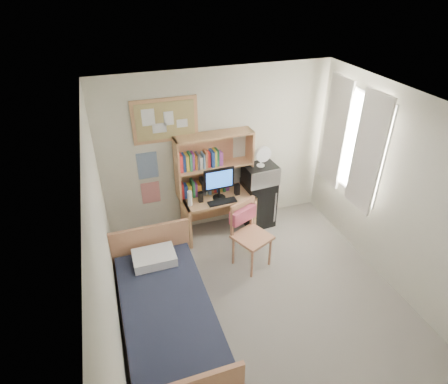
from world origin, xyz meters
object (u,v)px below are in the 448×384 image
object	(u,v)px
desk	(218,214)
monitor	(219,184)
speaker_left	(201,197)
speaker_right	(237,189)
mini_fridge	(258,202)
desk_fan	(261,157)
desk_chair	(252,237)
bulletin_board	(165,120)
microwave	(260,174)
bed	(168,321)

from	to	relation	value
desk	monitor	world-z (taller)	monitor
speaker_left	speaker_right	distance (m)	0.60
desk	speaker_left	xyz separation A→B (m)	(-0.30, -0.07, 0.43)
mini_fridge	monitor	bearing A→B (deg)	-175.90
desk_fan	desk_chair	bearing A→B (deg)	-121.89
bulletin_board	desk	distance (m)	1.74
mini_fridge	microwave	distance (m)	0.55
desk_chair	speaker_right	bearing A→B (deg)	60.60
bed	desk_fan	xyz separation A→B (m)	(1.89, 1.81, 0.98)
desk	monitor	size ratio (longest dim) A/B	2.19
speaker_right	monitor	bearing A→B (deg)	180.00
mini_fridge	microwave	bearing A→B (deg)	-90.00
monitor	microwave	distance (m)	0.72
desk_chair	desk	bearing A→B (deg)	79.71
bulletin_board	speaker_right	size ratio (longest dim) A/B	5.19
mini_fridge	desk_chair	bearing A→B (deg)	-121.32
desk	speaker_right	distance (m)	0.53
bulletin_board	microwave	bearing A→B (deg)	-10.74
bulletin_board	bed	bearing A→B (deg)	-103.44
bed	microwave	bearing A→B (deg)	43.25
mini_fridge	bed	xyz separation A→B (m)	(-1.89, -1.83, -0.12)
desk	desk_fan	world-z (taller)	desk_fan
desk	monitor	xyz separation A→B (m)	(0.00, -0.06, 0.60)
desk_fan	microwave	bearing A→B (deg)	-93.90
monitor	speaker_left	bearing A→B (deg)	180.00
monitor	bed	bearing A→B (deg)	-126.38
mini_fridge	bed	distance (m)	2.63
desk	bed	world-z (taller)	desk
monitor	speaker_left	world-z (taller)	monitor
mini_fridge	speaker_left	size ratio (longest dim) A/B	4.88
desk_chair	monitor	bearing A→B (deg)	80.51
bed	desk_chair	bearing A→B (deg)	31.76
mini_fridge	speaker_left	world-z (taller)	speaker_left
desk_chair	bed	bearing A→B (deg)	-171.89
bulletin_board	desk_chair	distance (m)	2.05
desk_chair	mini_fridge	distance (m)	1.07
speaker_right	bed	bearing A→B (deg)	-132.47
speaker_left	bed	bearing A→B (deg)	-119.17
bed	speaker_left	xyz separation A→B (m)	(0.87, 1.71, 0.50)
speaker_right	microwave	bearing A→B (deg)	7.31
desk_chair	monitor	world-z (taller)	monitor
speaker_left	microwave	world-z (taller)	microwave
bulletin_board	monitor	xyz separation A→B (m)	(0.68, -0.34, -0.97)
desk	mini_fridge	distance (m)	0.72
bed	speaker_right	bearing A→B (deg)	49.19
bulletin_board	mini_fridge	distance (m)	2.07
bed	desk_fan	bearing A→B (deg)	43.25
desk_chair	monitor	size ratio (longest dim) A/B	2.01
bed	speaker_right	size ratio (longest dim) A/B	11.16
mini_fridge	bulletin_board	bearing A→B (deg)	166.15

